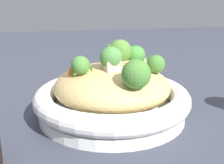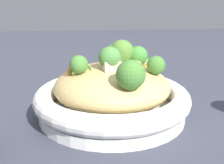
% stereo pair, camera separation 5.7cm
% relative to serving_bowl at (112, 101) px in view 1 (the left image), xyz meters
% --- Properties ---
extents(ground_plane, '(3.00, 3.00, 0.00)m').
position_rel_serving_bowl_xyz_m(ground_plane, '(0.00, 0.00, -0.03)').
color(ground_plane, '#363946').
extents(serving_bowl, '(0.32, 0.32, 0.06)m').
position_rel_serving_bowl_xyz_m(serving_bowl, '(0.00, 0.00, 0.00)').
color(serving_bowl, white).
rests_on(serving_bowl, ground_plane).
extents(noodle_heap, '(0.23, 0.23, 0.10)m').
position_rel_serving_bowl_xyz_m(noodle_heap, '(0.00, -0.00, 0.03)').
color(noodle_heap, tan).
rests_on(noodle_heap, serving_bowl).
extents(broccoli_florets, '(0.18, 0.19, 0.08)m').
position_rel_serving_bowl_xyz_m(broccoli_florets, '(-0.01, -0.02, 0.09)').
color(broccoli_florets, '#98BD7A').
rests_on(broccoli_florets, serving_bowl).
extents(carrot_coins, '(0.14, 0.18, 0.03)m').
position_rel_serving_bowl_xyz_m(carrot_coins, '(-0.04, 0.01, 0.06)').
color(carrot_coins, orange).
rests_on(carrot_coins, serving_bowl).
extents(zucchini_slices, '(0.10, 0.18, 0.05)m').
position_rel_serving_bowl_xyz_m(zucchini_slices, '(0.01, -0.01, 0.07)').
color(zucchini_slices, beige).
rests_on(zucchini_slices, serving_bowl).
extents(chicken_chunks, '(0.15, 0.07, 0.04)m').
position_rel_serving_bowl_xyz_m(chicken_chunks, '(0.04, -0.02, 0.07)').
color(chicken_chunks, beige).
rests_on(chicken_chunks, serving_bowl).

